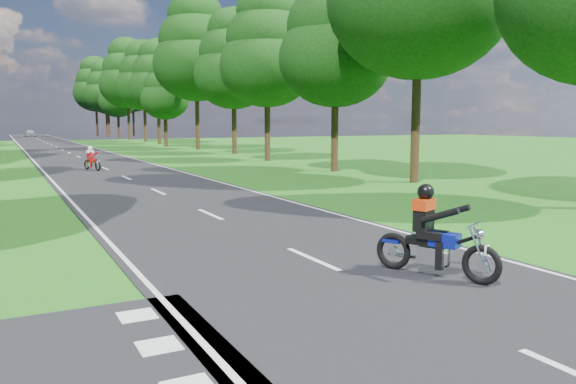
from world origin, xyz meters
TOP-DOWN VIEW (x-y plane):
  - ground at (0.00, 0.00)m, footprint 160.00×160.00m
  - main_road at (0.00, 50.00)m, footprint 7.00×140.00m
  - road_markings at (-0.14, 48.13)m, footprint 7.40×140.00m
  - treeline at (1.43, 60.06)m, footprint 40.00×115.35m
  - rider_near_blue at (1.29, -0.06)m, footprint 1.40×2.04m
  - rider_far_red at (-0.83, 25.14)m, footprint 0.99×1.68m
  - distant_car at (-0.43, 99.65)m, footprint 1.89×3.94m

SIDE VIEW (x-z plane):
  - ground at x=0.00m, z-range 0.00..0.00m
  - main_road at x=0.00m, z-range 0.00..0.02m
  - road_markings at x=-0.14m, z-range 0.02..0.03m
  - distant_car at x=-0.43m, z-range 0.02..1.32m
  - rider_far_red at x=-0.83m, z-range 0.02..1.35m
  - rider_near_blue at x=1.29m, z-range 0.02..1.64m
  - treeline at x=1.43m, z-range 0.86..15.65m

